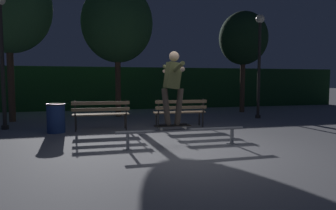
# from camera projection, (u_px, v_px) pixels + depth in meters

# --- Properties ---
(ground_plane) EXTENTS (90.00, 90.00, 0.00)m
(ground_plane) POSITION_uv_depth(u_px,v_px,m) (186.00, 150.00, 6.22)
(ground_plane) COLOR gray
(hedge_backdrop) EXTENTS (24.00, 1.20, 2.11)m
(hedge_backdrop) POSITION_uv_depth(u_px,v_px,m) (128.00, 88.00, 15.53)
(hedge_backdrop) COLOR #193D1E
(hedge_backdrop) RESTS_ON ground
(grind_rail) EXTENTS (2.85, 0.18, 0.40)m
(grind_rail) POSITION_uv_depth(u_px,v_px,m) (182.00, 133.00, 6.44)
(grind_rail) COLOR gray
(grind_rail) RESTS_ON ground
(skateboard) EXTENTS (0.78, 0.21, 0.09)m
(skateboard) POSITION_uv_depth(u_px,v_px,m) (173.00, 126.00, 6.37)
(skateboard) COLOR black
(skateboard) RESTS_ON grind_rail
(skateboarder) EXTENTS (0.62, 1.41, 1.56)m
(skateboarder) POSITION_uv_depth(u_px,v_px,m) (173.00, 82.00, 6.30)
(skateboarder) COLOR black
(skateboarder) RESTS_ON skateboard
(park_bench_leftmost) EXTENTS (1.60, 0.43, 0.88)m
(park_bench_leftmost) POSITION_uv_depth(u_px,v_px,m) (101.00, 112.00, 8.58)
(park_bench_leftmost) COLOR #282623
(park_bench_leftmost) RESTS_ON ground
(park_bench_left_center) EXTENTS (1.60, 0.43, 0.88)m
(park_bench_left_center) POSITION_uv_depth(u_px,v_px,m) (180.00, 110.00, 9.17)
(park_bench_left_center) COLOR #282623
(park_bench_left_center) RESTS_ON ground
(tree_far_right) EXTENTS (2.16, 2.16, 4.53)m
(tree_far_right) POSITION_uv_depth(u_px,v_px,m) (243.00, 39.00, 13.48)
(tree_far_right) COLOR #4C3828
(tree_far_right) RESTS_ON ground
(tree_far_left) EXTENTS (2.88, 2.88, 5.55)m
(tree_far_left) POSITION_uv_depth(u_px,v_px,m) (8.00, 7.00, 10.22)
(tree_far_left) COLOR #4C3828
(tree_far_left) RESTS_ON ground
(tree_behind_benches) EXTENTS (2.78, 2.78, 5.20)m
(tree_behind_benches) POSITION_uv_depth(u_px,v_px,m) (117.00, 24.00, 11.77)
(tree_behind_benches) COLOR #4C3828
(tree_behind_benches) RESTS_ON ground
(lamp_post_left) EXTENTS (0.32, 0.32, 3.90)m
(lamp_post_left) POSITION_uv_depth(u_px,v_px,m) (1.00, 44.00, 8.65)
(lamp_post_left) COLOR #282623
(lamp_post_left) RESTS_ON ground
(lamp_post_right) EXTENTS (0.32, 0.32, 3.90)m
(lamp_post_right) POSITION_uv_depth(u_px,v_px,m) (259.00, 53.00, 11.31)
(lamp_post_right) COLOR #282623
(lamp_post_right) RESTS_ON ground
(trash_can) EXTENTS (0.52, 0.52, 0.80)m
(trash_can) POSITION_uv_depth(u_px,v_px,m) (56.00, 118.00, 8.23)
(trash_can) COLOR navy
(trash_can) RESTS_ON ground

